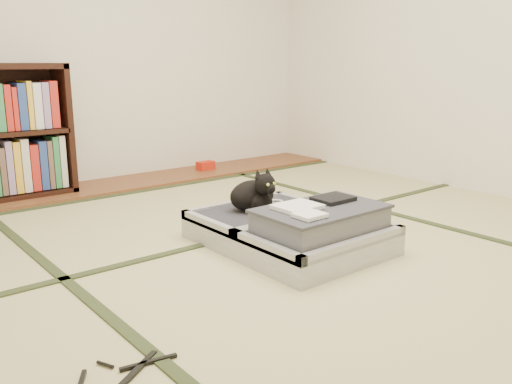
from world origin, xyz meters
TOP-DOWN VIEW (x-y plane):
  - floor at (0.00, 0.00)m, footprint 4.50×4.50m
  - wood_strip at (0.00, 2.00)m, footprint 4.00×0.50m
  - red_item at (0.84, 2.03)m, footprint 0.15×0.10m
  - tatami_borders at (0.00, 0.49)m, footprint 4.00×4.50m
  - suitcase at (0.08, 0.08)m, footprint 0.71×0.95m
  - cat at (0.06, 0.37)m, footprint 0.32×0.32m
  - cable_coil at (0.24, 0.41)m, footprint 0.10×0.10m
  - hanger at (-1.15, -0.48)m, footprint 0.37×0.27m

SIDE VIEW (x-z plane):
  - floor at x=0.00m, z-range 0.00..0.00m
  - tatami_borders at x=0.00m, z-range 0.00..0.01m
  - hanger at x=-1.15m, z-range 0.00..0.01m
  - wood_strip at x=0.00m, z-range 0.00..0.02m
  - red_item at x=0.84m, z-range 0.02..0.09m
  - suitcase at x=0.08m, z-range -0.04..0.24m
  - cable_coil at x=0.24m, z-range 0.13..0.16m
  - cat at x=0.06m, z-range 0.10..0.36m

